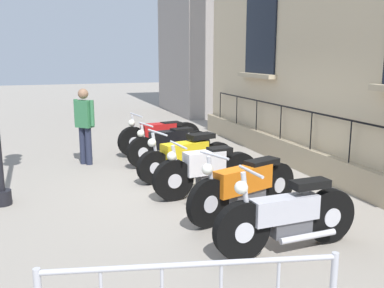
{
  "coord_description": "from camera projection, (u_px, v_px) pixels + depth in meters",
  "views": [
    {
      "loc": [
        2.53,
        7.23,
        2.39
      ],
      "look_at": [
        0.04,
        0.0,
        0.8
      ],
      "focal_mm": 40.39,
      "sensor_mm": 36.0,
      "label": 1
    }
  ],
  "objects": [
    {
      "name": "ground_plane",
      "position": [
        194.0,
        186.0,
        7.99
      ],
      "size": [
        60.0,
        60.0,
        0.0
      ],
      "primitive_type": "plane",
      "color": "gray"
    },
    {
      "name": "motorcycle_silver",
      "position": [
        287.0,
        218.0,
        5.29
      ],
      "size": [
        1.98,
        0.53,
        1.09
      ],
      "color": "black",
      "rests_on": "ground_plane"
    },
    {
      "name": "motorcycle_orange",
      "position": [
        245.0,
        187.0,
        6.43
      ],
      "size": [
        2.06,
        0.89,
        1.05
      ],
      "color": "black",
      "rests_on": "ground_plane"
    },
    {
      "name": "motorcycle_black",
      "position": [
        170.0,
        144.0,
        9.55
      ],
      "size": [
        2.04,
        0.74,
        0.95
      ],
      "color": "black",
      "rests_on": "ground_plane"
    },
    {
      "name": "motorcycle_white",
      "position": [
        206.0,
        171.0,
        7.4
      ],
      "size": [
        1.96,
        0.64,
        0.95
      ],
      "color": "black",
      "rests_on": "ground_plane"
    },
    {
      "name": "pedestrian_standing",
      "position": [
        84.0,
        122.0,
        9.41
      ],
      "size": [
        0.41,
        0.41,
        1.67
      ],
      "color": "#23283D",
      "rests_on": "ground_plane"
    },
    {
      "name": "motorcycle_red",
      "position": [
        160.0,
        136.0,
        10.55
      ],
      "size": [
        2.15,
        0.74,
        1.01
      ],
      "color": "black",
      "rests_on": "ground_plane"
    },
    {
      "name": "motorcycle_yellow",
      "position": [
        187.0,
        157.0,
        8.44
      ],
      "size": [
        2.1,
        0.82,
        0.99
      ],
      "color": "black",
      "rests_on": "ground_plane"
    }
  ]
}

